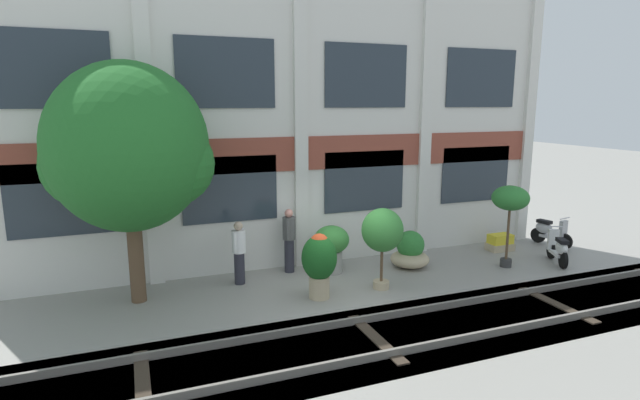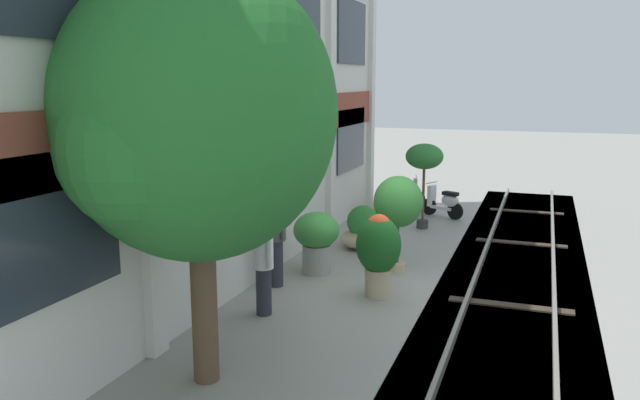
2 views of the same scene
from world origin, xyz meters
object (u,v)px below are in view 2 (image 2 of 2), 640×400
(potted_plant_ribbed_drum, at_px, (316,237))
(potted_plant_square_trough, at_px, (383,209))
(scooter_second_parked, at_px, (444,202))
(scooter_near_curb, at_px, (401,192))
(potted_plant_tall_urn, at_px, (424,159))
(resident_by_doorway, at_px, (263,266))
(potted_plant_terracotta_small, at_px, (398,204))
(resident_watching_tracks, at_px, (276,239))
(broadleaf_tree, at_px, (198,120))
(potted_plant_fluted_column, at_px, (378,248))
(potted_plant_wide_bowl, at_px, (363,231))

(potted_plant_ribbed_drum, xyz_separation_m, potted_plant_square_trough, (5.57, 0.01, -0.52))
(scooter_second_parked, bearing_deg, scooter_near_curb, -12.81)
(potted_plant_tall_urn, xyz_separation_m, resident_by_doorway, (-7.11, 1.33, -1.01))
(scooter_near_curb, height_order, resident_by_doorway, resident_by_doorway)
(potted_plant_tall_urn, bearing_deg, scooter_second_parked, -12.19)
(potted_plant_terracotta_small, xyz_separation_m, scooter_second_parked, (5.49, -0.11, -0.98))
(resident_by_doorway, xyz_separation_m, resident_watching_tracks, (1.42, 0.40, 0.07))
(potted_plant_square_trough, bearing_deg, potted_plant_tall_urn, -125.05)
(broadleaf_tree, xyz_separation_m, scooter_second_parked, (11.00, -1.38, -2.96))
(scooter_near_curb, bearing_deg, scooter_second_parked, -51.13)
(broadleaf_tree, height_order, potted_plant_ribbed_drum, broadleaf_tree)
(potted_plant_ribbed_drum, height_order, scooter_near_curb, potted_plant_ribbed_drum)
(broadleaf_tree, height_order, potted_plant_square_trough, broadleaf_tree)
(potted_plant_fluted_column, bearing_deg, resident_by_doorway, 134.05)
(resident_watching_tracks, bearing_deg, potted_plant_terracotta_small, -23.30)
(potted_plant_wide_bowl, bearing_deg, scooter_near_curb, 2.93)
(potted_plant_wide_bowl, relative_size, potted_plant_square_trough, 1.35)
(potted_plant_terracotta_small, relative_size, resident_watching_tracks, 1.16)
(potted_plant_terracotta_small, relative_size, potted_plant_square_trough, 2.52)
(scooter_second_parked, xyz_separation_m, resident_by_doorway, (-8.63, 1.66, 0.41))
(potted_plant_wide_bowl, height_order, resident_by_doorway, resident_by_doorway)
(potted_plant_ribbed_drum, xyz_separation_m, scooter_second_parked, (6.17, -1.62, -0.32))
(potted_plant_tall_urn, height_order, potted_plant_terracotta_small, potted_plant_tall_urn)
(scooter_second_parked, bearing_deg, potted_plant_tall_urn, 103.78)
(broadleaf_tree, xyz_separation_m, potted_plant_terracotta_small, (5.51, -1.27, -1.98))
(potted_plant_tall_urn, height_order, resident_watching_tracks, potted_plant_tall_urn)
(scooter_near_curb, bearing_deg, resident_watching_tracks, -105.93)
(resident_by_doorway, bearing_deg, scooter_near_curb, 35.76)
(potted_plant_wide_bowl, xyz_separation_m, potted_plant_square_trough, (3.39, 0.37, -0.18))
(scooter_second_parked, bearing_deg, resident_watching_tracks, 100.04)
(potted_plant_tall_urn, distance_m, potted_plant_ribbed_drum, 4.95)
(potted_plant_terracotta_small, xyz_separation_m, scooter_near_curb, (6.72, 1.42, -0.98))
(potted_plant_wide_bowl, bearing_deg, resident_watching_tracks, 166.09)
(scooter_near_curb, bearing_deg, potted_plant_terracotta_small, -90.42)
(broadleaf_tree, relative_size, potted_plant_wide_bowl, 5.02)
(broadleaf_tree, bearing_deg, scooter_second_parked, -7.15)
(potted_plant_ribbed_drum, bearing_deg, potted_plant_wide_bowl, -9.47)
(potted_plant_wide_bowl, relative_size, resident_by_doorway, 0.67)
(broadleaf_tree, height_order, potted_plant_wide_bowl, broadleaf_tree)
(scooter_near_curb, xyz_separation_m, resident_by_doorway, (-9.86, 0.13, 0.41))
(potted_plant_ribbed_drum, bearing_deg, potted_plant_fluted_column, -121.36)
(scooter_near_curb, relative_size, resident_by_doorway, 0.86)
(potted_plant_terracotta_small, bearing_deg, resident_by_doorway, 153.69)
(potted_plant_terracotta_small, distance_m, resident_watching_tracks, 2.64)
(potted_plant_wide_bowl, bearing_deg, potted_plant_terracotta_small, -142.35)
(broadleaf_tree, relative_size, potted_plant_terracotta_small, 2.68)
(scooter_second_parked, bearing_deg, resident_by_doorway, 105.09)
(potted_plant_terracotta_small, bearing_deg, scooter_second_parked, -1.13)
(potted_plant_wide_bowl, bearing_deg, potted_plant_fluted_column, -159.35)
(potted_plant_fluted_column, relative_size, scooter_second_parked, 1.19)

